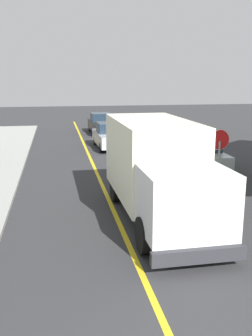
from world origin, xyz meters
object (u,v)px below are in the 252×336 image
Objects in this scene: box_truck at (157,166)px; parked_car_far at (101,124)px; parked_van_across at (200,154)px; parked_car_mid at (110,136)px; stop_sign at (219,150)px; parked_car_near at (151,158)px.

box_truck is 20.14m from parked_car_far.
parked_car_far is at bearing 103.63° from parked_van_across.
parked_van_across is (3.37, -13.88, 0.00)m from parked_car_far.
parked_car_far is 1.00× the size of parked_van_across.
parked_car_mid is at bearing 88.77° from box_truck.
parked_car_mid is 7.82m from parked_van_across.
parked_van_across is 1.68× the size of stop_sign.
parked_car_near and parked_car_mid have the same top height.
parked_van_across is at bearing 78.23° from stop_sign.
parked_van_across is at bearing -62.61° from parked_car_mid.
stop_sign is (1.72, -3.91, 1.06)m from parked_car_near.
parked_van_across is (3.88, 6.23, -0.97)m from box_truck.
box_truck is at bearing -121.90° from parked_van_across.
parked_car_mid is 1.00× the size of parked_car_far.
box_truck is 2.72× the size of stop_sign.
parked_car_near is 4.40m from stop_sign.
box_truck is 1.62× the size of parked_van_across.
parked_car_near is 0.99× the size of parked_car_far.
parked_car_near is 14.33m from parked_car_far.
parked_van_across is at bearing 58.10° from box_truck.
stop_sign is at bearing -76.58° from parked_car_mid.
box_truck reaches higher than parked_car_far.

